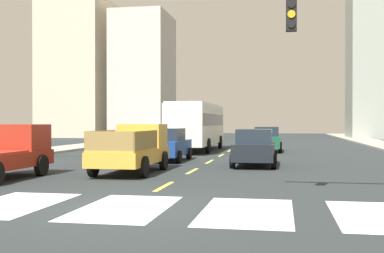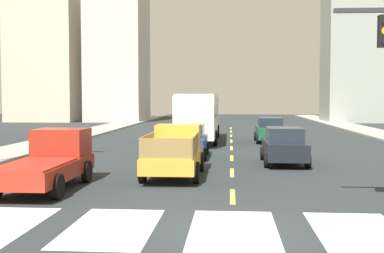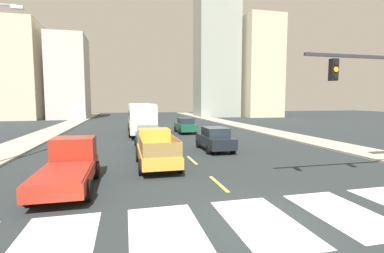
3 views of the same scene
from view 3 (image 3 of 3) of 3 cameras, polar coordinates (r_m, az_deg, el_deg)
The scene contains 24 objects.
ground_plane at distance 9.13m, azimuth 14.17°, elevation -18.48°, with size 160.00×160.00×0.00m, color #252C2E.
sidewalk_right at distance 30.33m, azimuth 18.91°, elevation -1.74°, with size 3.19×110.00×0.15m, color #A09C8F.
sidewalk_left at distance 26.93m, azimuth -31.52°, elevation -3.10°, with size 3.19×110.00×0.15m, color #A09C8F.
crosswalk_stripe_1 at distance 8.43m, azimuth -26.74°, elevation -20.97°, with size 2.06×3.80×0.01m, color white.
crosswalk_stripe_2 at distance 8.29m, azimuth -5.27°, elevation -20.87°, with size 2.06×3.80×0.01m, color white.
crosswalk_stripe_3 at distance 9.13m, azimuth 14.17°, elevation -18.46°, with size 2.06×3.80×0.01m, color white.
crosswalk_stripe_4 at distance 10.72m, azimuth 28.60°, elevation -15.29°, with size 2.06×3.80×0.01m, color white.
lane_dash_0 at distance 12.58m, azimuth 5.48°, elevation -11.60°, with size 0.16×2.40×0.01m, color #D1D047.
lane_dash_1 at distance 17.23m, azimuth 0.00°, elevation -6.92°, with size 0.16×2.40×0.01m, color #D1D047.
lane_dash_2 at distance 22.03m, azimuth -3.07°, elevation -4.22°, with size 0.16×2.40×0.01m, color #D1D047.
lane_dash_3 at distance 26.91m, azimuth -5.02°, elevation -2.49°, with size 0.16×2.40×0.01m, color #D1D047.
lane_dash_4 at distance 31.82m, azimuth -6.37°, elevation -1.29°, with size 0.16×2.40×0.01m, color #D1D047.
lane_dash_5 at distance 36.76m, azimuth -7.36°, elevation -0.41°, with size 0.16×2.40×0.01m, color #D1D047.
lane_dash_6 at distance 41.71m, azimuth -8.11°, elevation 0.26°, with size 0.16×2.40×0.01m, color #D1D047.
lane_dash_7 at distance 46.67m, azimuth -8.70°, elevation 0.79°, with size 0.16×2.40×0.01m, color #D1D047.
pickup_stakebed at distance 15.91m, azimuth -7.38°, elevation -4.56°, with size 2.18×5.20×1.96m.
pickup_dark at distance 13.02m, azimuth -23.86°, elevation -7.28°, with size 2.18×5.20×1.96m.
city_bus at distance 30.92m, azimuth -10.49°, elevation 2.09°, with size 2.72×10.80×3.32m.
sedan_mid at distance 21.63m, azimuth -8.96°, elevation -2.17°, with size 2.02×4.40×1.72m.
sedan_far at distance 31.40m, azimuth -1.38°, elevation 0.22°, with size 2.02×4.40×1.72m.
sedan_near_left at distance 20.46m, azimuth 4.74°, elevation -2.55°, with size 2.02×4.40×1.72m.
block_mid_left at distance 61.90m, azimuth -23.96°, elevation 9.16°, with size 7.05×9.17×16.55m, color beige.
block_mid_right at distance 67.59m, azimuth 13.05°, elevation 11.58°, with size 8.17×11.89×22.32m, color beige.
block_low_left at distance 64.98m, azimuth -32.05°, elevation 9.63°, with size 8.61×11.30×18.85m, color beige.
Camera 3 is at (-3.96, -7.36, 3.66)m, focal length 25.96 mm.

